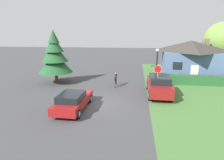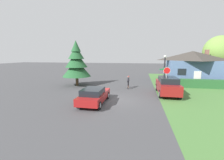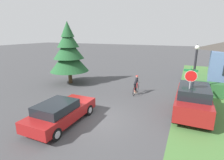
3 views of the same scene
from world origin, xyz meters
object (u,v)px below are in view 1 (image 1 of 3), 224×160
at_px(stop_sign, 157,76).
at_px(street_name_sign, 155,72).
at_px(conifer_tall_near, 55,56).
at_px(parked_suv_right, 159,85).
at_px(deciduous_tree_right, 222,41).
at_px(cyclist, 116,80).
at_px(street_lamp, 157,65).
at_px(cottage_house, 190,58).
at_px(sedan_left_lane, 73,101).

bearing_deg(stop_sign, street_name_sign, -91.01).
relative_size(stop_sign, conifer_tall_near, 0.48).
height_order(parked_suv_right, deciduous_tree_right, deciduous_tree_right).
bearing_deg(cyclist, parked_suv_right, -119.17).
bearing_deg(deciduous_tree_right, street_name_sign, -133.67).
bearing_deg(street_name_sign, street_lamp, 77.45).
distance_m(cottage_house, parked_suv_right, 10.91).
bearing_deg(sedan_left_lane, parked_suv_right, -57.22).
bearing_deg(sedan_left_lane, deciduous_tree_right, -45.32).
xyz_separation_m(cottage_house, deciduous_tree_right, (5.08, 2.92, 2.26)).
distance_m(parked_suv_right, stop_sign, 1.38).
xyz_separation_m(sedan_left_lane, street_lamp, (6.74, 6.79, 1.81)).
distance_m(cottage_house, sedan_left_lane, 18.35).
relative_size(stop_sign, street_lamp, 0.70).
relative_size(parked_suv_right, stop_sign, 1.64).
bearing_deg(conifer_tall_near, street_name_sign, -7.53).
height_order(stop_sign, street_name_sign, stop_sign).
bearing_deg(cyclist, sedan_left_lane, 158.90).
height_order(cottage_house, street_name_sign, cottage_house).
distance_m(stop_sign, deciduous_tree_right, 17.10).
bearing_deg(cottage_house, deciduous_tree_right, 34.59).
relative_size(street_lamp, conifer_tall_near, 0.69).
bearing_deg(street_lamp, deciduous_tree_right, 43.97).
xyz_separation_m(street_name_sign, deciduous_tree_right, (10.54, 11.04, 2.83)).
height_order(sedan_left_lane, parked_suv_right, parked_suv_right).
bearing_deg(deciduous_tree_right, sedan_left_lane, -135.52).
xyz_separation_m(stop_sign, street_name_sign, (0.00, 2.15, -0.14)).
distance_m(sedan_left_lane, parked_suv_right, 8.04).
bearing_deg(parked_suv_right, deciduous_tree_right, -39.44).
relative_size(cottage_house, street_name_sign, 3.01).
height_order(sedan_left_lane, stop_sign, stop_sign).
height_order(cyclist, conifer_tall_near, conifer_tall_near).
bearing_deg(sedan_left_lane, stop_sign, -61.24).
bearing_deg(cottage_house, street_lamp, -122.00).
xyz_separation_m(street_lamp, conifer_tall_near, (-11.46, 0.37, 0.64)).
bearing_deg(street_lamp, street_name_sign, -102.55).
xyz_separation_m(parked_suv_right, conifer_tall_near, (-11.49, 2.84, 2.18)).
height_order(cyclist, street_name_sign, street_name_sign).
bearing_deg(deciduous_tree_right, stop_sign, -128.63).
height_order(cottage_house, parked_suv_right, cottage_house).
xyz_separation_m(sedan_left_lane, stop_sign, (6.49, 3.53, 1.36)).
bearing_deg(deciduous_tree_right, street_lamp, -136.03).
distance_m(stop_sign, street_name_sign, 2.16).
xyz_separation_m(stop_sign, street_lamp, (0.25, 3.26, 0.45)).
height_order(conifer_tall_near, deciduous_tree_right, deciduous_tree_right).
distance_m(street_name_sign, conifer_tall_near, 11.37).
bearing_deg(deciduous_tree_right, parked_suv_right, -129.62).
bearing_deg(stop_sign, deciduous_tree_right, -129.59).
relative_size(cottage_house, parked_suv_right, 1.73).
distance_m(parked_suv_right, street_name_sign, 1.68).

